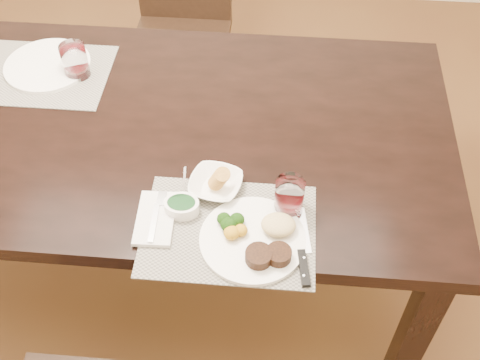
# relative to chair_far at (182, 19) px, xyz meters

# --- Properties ---
(ground_plane) EXTENTS (4.50, 4.50, 0.00)m
(ground_plane) POSITION_rel_chair_far_xyz_m (0.00, -0.93, -0.50)
(ground_plane) COLOR #4E2E19
(ground_plane) RESTS_ON ground
(dining_table) EXTENTS (2.00, 1.00, 0.75)m
(dining_table) POSITION_rel_chair_far_xyz_m (0.00, -0.93, 0.16)
(dining_table) COLOR black
(dining_table) RESTS_ON ground
(chair_far) EXTENTS (0.42, 0.42, 0.90)m
(chair_far) POSITION_rel_chair_far_xyz_m (0.00, 0.00, 0.00)
(chair_far) COLOR black
(chair_far) RESTS_ON ground
(placemat_near) EXTENTS (0.46, 0.34, 0.00)m
(placemat_near) POSITION_rel_chair_far_xyz_m (0.34, -1.32, 0.25)
(placemat_near) COLOR gray
(placemat_near) RESTS_ON dining_table
(placemat_far) EXTENTS (0.46, 0.34, 0.00)m
(placemat_far) POSITION_rel_chair_far_xyz_m (-0.35, -0.72, 0.25)
(placemat_far) COLOR gray
(placemat_far) RESTS_ON dining_table
(dinner_plate) EXTENTS (0.28, 0.28, 0.05)m
(dinner_plate) POSITION_rel_chair_far_xyz_m (0.42, -1.35, 0.27)
(dinner_plate) COLOR white
(dinner_plate) RESTS_ON placemat_near
(napkin_fork) EXTENTS (0.11, 0.18, 0.02)m
(napkin_fork) POSITION_rel_chair_far_xyz_m (0.14, -1.30, 0.26)
(napkin_fork) COLOR white
(napkin_fork) RESTS_ON placemat_near
(steak_knife) EXTENTS (0.04, 0.25, 0.01)m
(steak_knife) POSITION_rel_chair_far_xyz_m (0.54, -1.40, 0.26)
(steak_knife) COLOR silver
(steak_knife) RESTS_ON placemat_near
(cracker_bowl) EXTENTS (0.17, 0.17, 0.06)m
(cracker_bowl) POSITION_rel_chair_far_xyz_m (0.29, -1.18, 0.27)
(cracker_bowl) COLOR white
(cracker_bowl) RESTS_ON placemat_near
(sauce_ramekin) EXTENTS (0.10, 0.14, 0.08)m
(sauce_ramekin) POSITION_rel_chair_far_xyz_m (0.21, -1.27, 0.27)
(sauce_ramekin) COLOR white
(sauce_ramekin) RESTS_ON placemat_near
(wine_glass_near) EXTENTS (0.08, 0.08, 0.11)m
(wine_glass_near) POSITION_rel_chair_far_xyz_m (0.50, -1.24, 0.30)
(wine_glass_near) COLOR silver
(wine_glass_near) RESTS_ON placemat_near
(far_plate) EXTENTS (0.29, 0.29, 0.01)m
(far_plate) POSITION_rel_chair_far_xyz_m (-0.34, -0.69, 0.26)
(far_plate) COLOR white
(far_plate) RESTS_ON placemat_far
(wine_glass_far) EXTENTS (0.08, 0.08, 0.12)m
(wine_glass_far) POSITION_rel_chair_far_xyz_m (-0.23, -0.72, 0.30)
(wine_glass_far) COLOR silver
(wine_glass_far) RESTS_ON placemat_far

